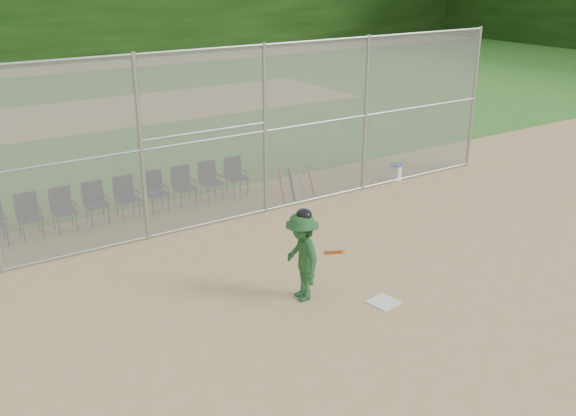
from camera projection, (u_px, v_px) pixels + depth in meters
ground at (367, 310)px, 11.10m from camera, size 100.00×100.00×0.00m
grass_strip at (72, 116)px, 25.17m from camera, size 100.00×100.00×0.00m
dirt_patch_far at (72, 116)px, 25.17m from camera, size 24.00×24.00×0.00m
backstop_fence at (227, 134)px, 14.27m from camera, size 16.09×0.09×4.00m
home_plate at (384, 302)px, 11.34m from camera, size 0.53×0.53×0.02m
batter_at_plate at (302, 256)px, 11.22m from camera, size 0.92×1.37×1.71m
water_cooler at (396, 172)px, 17.76m from camera, size 0.35×0.35×0.45m
spare_bats at (296, 183)px, 16.27m from camera, size 0.96×0.41×0.82m
chair_1 at (30, 217)px, 13.91m from camera, size 0.54×0.52×0.96m
chair_2 at (64, 210)px, 14.28m from camera, size 0.54×0.52×0.96m
chair_3 at (96, 204)px, 14.66m from camera, size 0.54×0.52×0.96m
chair_4 at (127, 198)px, 15.03m from camera, size 0.54×0.52×0.96m
chair_5 at (157, 192)px, 15.41m from camera, size 0.54×0.52×0.96m
chair_6 at (185, 187)px, 15.78m from camera, size 0.54×0.52×0.96m
chair_7 at (211, 181)px, 16.16m from camera, size 0.54×0.52×0.96m
chair_8 at (237, 177)px, 16.53m from camera, size 0.54×0.52×0.96m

